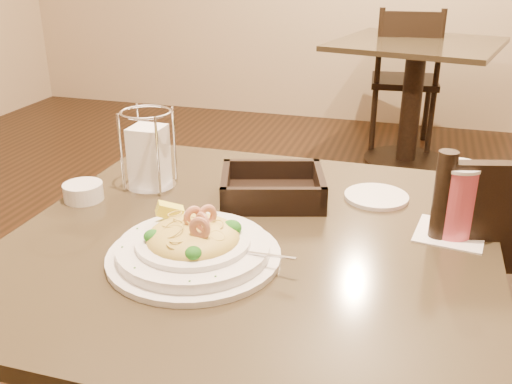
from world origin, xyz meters
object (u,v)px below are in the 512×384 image
(main_table, at_px, (253,337))
(dining_chair_near, at_px, (488,314))
(dining_chair_far, at_px, (405,76))
(butter_ramekin, at_px, (83,192))
(background_table, at_px, (414,82))
(napkin_caddy, at_px, (149,155))
(bread_basket, at_px, (272,190))
(pasta_bowl, at_px, (194,245))
(side_plate, at_px, (376,197))
(drink_glass, at_px, (455,201))

(main_table, xyz_separation_m, dining_chair_near, (0.48, 0.26, -0.02))
(dining_chair_far, xyz_separation_m, butter_ramekin, (-0.56, -2.84, 0.28))
(background_table, distance_m, napkin_caddy, 2.52)
(background_table, xyz_separation_m, napkin_caddy, (-0.51, -2.45, 0.32))
(bread_basket, bearing_deg, main_table, -87.42)
(butter_ramekin, bearing_deg, pasta_bowl, -27.37)
(dining_chair_far, bearing_deg, dining_chair_near, 91.87)
(background_table, bearing_deg, butter_ramekin, -103.59)
(bread_basket, height_order, napkin_caddy, napkin_caddy)
(pasta_bowl, bearing_deg, main_table, 58.26)
(bread_basket, bearing_deg, side_plate, 17.45)
(bread_basket, bearing_deg, drink_glass, -9.51)
(background_table, relative_size, butter_ramekin, 12.69)
(drink_glass, distance_m, butter_ramekin, 0.77)
(background_table, bearing_deg, bread_basket, -95.30)
(dining_chair_near, relative_size, bread_basket, 3.58)
(dining_chair_near, height_order, pasta_bowl, dining_chair_near)
(napkin_caddy, relative_size, side_plate, 1.30)
(background_table, distance_m, drink_glass, 2.52)
(background_table, relative_size, drink_glass, 7.59)
(dining_chair_near, height_order, side_plate, dining_chair_near)
(background_table, bearing_deg, pasta_bowl, -96.10)
(drink_glass, bearing_deg, napkin_caddy, 175.57)
(drink_glass, xyz_separation_m, bread_basket, (-0.37, 0.06, -0.05))
(background_table, bearing_deg, napkin_caddy, -101.78)
(bread_basket, bearing_deg, background_table, 84.70)
(background_table, distance_m, dining_chair_far, 0.29)
(dining_chair_far, xyz_separation_m, pasta_bowl, (-0.23, -3.01, 0.29))
(main_table, distance_m, napkin_caddy, 0.46)
(background_table, height_order, dining_chair_far, dining_chair_far)
(bread_basket, distance_m, napkin_caddy, 0.29)
(background_table, xyz_separation_m, butter_ramekin, (-0.62, -2.56, 0.26))
(main_table, xyz_separation_m, pasta_bowl, (-0.07, -0.12, 0.27))
(main_table, height_order, napkin_caddy, napkin_caddy)
(bread_basket, relative_size, butter_ramekin, 3.07)
(side_plate, bearing_deg, dining_chair_far, 91.13)
(pasta_bowl, distance_m, drink_glass, 0.49)
(background_table, height_order, side_plate, side_plate)
(dining_chair_near, height_order, dining_chair_far, same)
(main_table, xyz_separation_m, napkin_caddy, (-0.29, 0.16, 0.32))
(pasta_bowl, distance_m, butter_ramekin, 0.37)
(dining_chair_far, xyz_separation_m, drink_glass, (0.20, -2.78, 0.33))
(background_table, bearing_deg, side_plate, -90.23)
(butter_ramekin, bearing_deg, bread_basket, 16.90)
(butter_ramekin, bearing_deg, dining_chair_far, 78.90)
(bread_basket, bearing_deg, dining_chair_near, 10.19)
(bread_basket, bearing_deg, dining_chair_far, 86.54)
(main_table, xyz_separation_m, butter_ramekin, (-0.40, 0.05, 0.26))
(pasta_bowl, xyz_separation_m, napkin_caddy, (-0.22, 0.28, 0.05))
(background_table, bearing_deg, drink_glass, -86.74)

